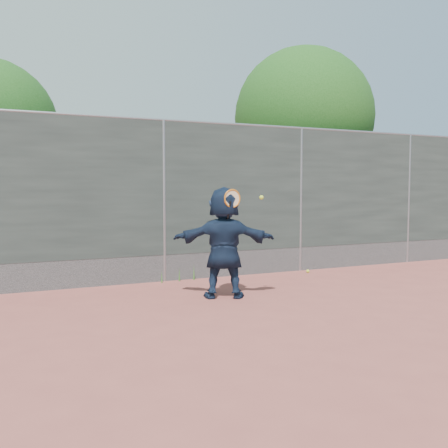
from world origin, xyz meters
name	(u,v)px	position (x,y,z in m)	size (l,w,h in m)	color
ground	(250,328)	(0.00, 0.00, 0.00)	(80.00, 80.00, 0.00)	#9E4C42
player	(224,242)	(0.44, 1.76, 0.88)	(1.64, 0.52, 1.77)	#16243D
ball_ground	(308,271)	(2.99, 3.18, 0.03)	(0.07, 0.07, 0.07)	#C7E031
fence	(164,197)	(0.00, 3.50, 1.58)	(20.00, 0.06, 3.03)	#38423D
swing_action	(235,200)	(0.53, 1.55, 1.57)	(0.64, 0.22, 0.51)	#C46412
tree_right	(308,122)	(4.68, 5.75, 3.49)	(3.78, 3.60, 5.39)	#382314
weed_clump	(182,274)	(0.29, 3.38, 0.13)	(0.68, 0.07, 0.30)	#387226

